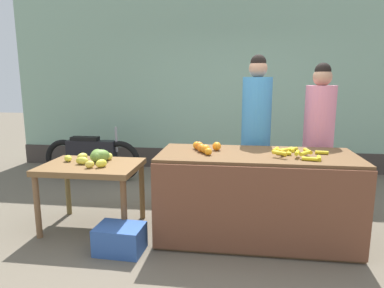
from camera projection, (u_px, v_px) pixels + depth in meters
The scene contains 12 objects.
ground_plane at pixel (216, 234), 3.60m from camera, with size 24.00×24.00×0.00m, color #665B4C.
market_wall_back at pixel (228, 75), 6.00m from camera, with size 7.81×0.23×3.42m.
fruit_stall_counter at pixel (255, 196), 3.46m from camera, with size 1.94×0.85×0.89m.
side_table_wooden at pixel (92, 172), 3.66m from camera, with size 1.02×0.73×0.72m.
banana_bunch_pile at pixel (294, 152), 3.31m from camera, with size 0.56×0.51×0.07m.
orange_pile at pixel (205, 147), 3.47m from camera, with size 0.30×0.37×0.09m.
mango_papaya_pile at pixel (95, 157), 3.70m from camera, with size 0.59×0.48×0.14m.
vendor_woman_blue_shirt at pixel (256, 136), 4.01m from camera, with size 0.34×0.34×1.89m.
vendor_woman_pink_shirt at pixel (318, 141), 3.95m from camera, with size 0.34×0.34×1.80m.
parked_motorcycle at pixel (92, 155), 5.51m from camera, with size 1.60×0.18×0.88m.
produce_crate at pixel (120, 239), 3.22m from camera, with size 0.44×0.32×0.26m, color #3359A5.
produce_sack at pixel (174, 188), 4.38m from camera, with size 0.36×0.30×0.49m, color maroon.
Camera 1 is at (0.19, -3.36, 1.61)m, focal length 31.87 mm.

